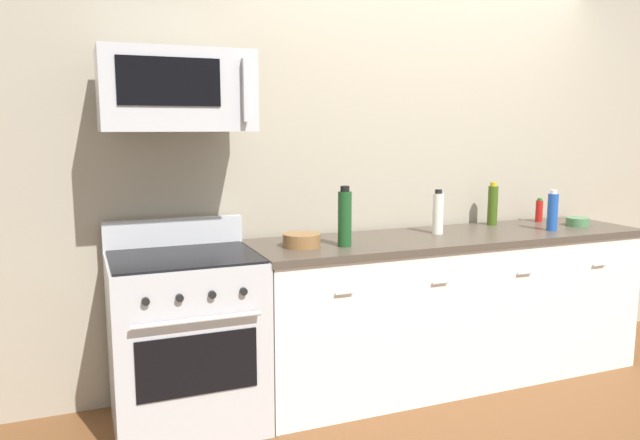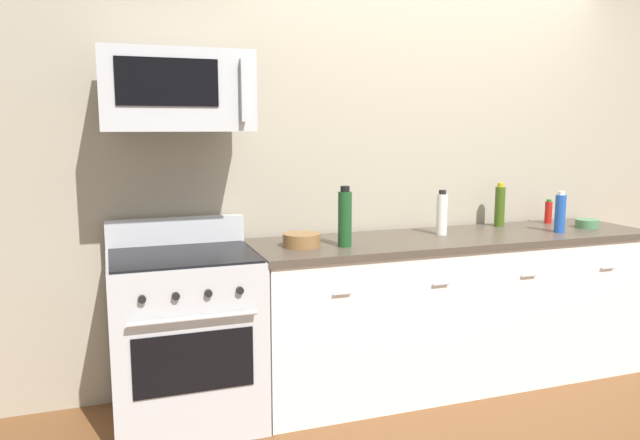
{
  "view_description": "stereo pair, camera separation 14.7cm",
  "coord_description": "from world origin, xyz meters",
  "px_view_note": "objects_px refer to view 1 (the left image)",
  "views": [
    {
      "loc": [
        -2.13,
        -3.1,
        1.57
      ],
      "look_at": [
        -0.9,
        -0.05,
        1.07
      ],
      "focal_mm": 34.08,
      "sensor_mm": 36.0,
      "label": 1
    },
    {
      "loc": [
        -1.99,
        -3.15,
        1.57
      ],
      "look_at": [
        -0.9,
        -0.05,
        1.07
      ],
      "focal_mm": 34.08,
      "sensor_mm": 36.0,
      "label": 2
    }
  ],
  "objects_px": {
    "bottle_wine_green": "(345,218)",
    "bottle_hot_sauce_red": "(539,210)",
    "bottle_olive_oil": "(493,205)",
    "range_oven": "(186,339)",
    "bottle_soda_blue": "(553,211)",
    "bowl_wooden_salad": "(302,240)",
    "bowl_green_glaze": "(578,221)",
    "bottle_vinegar_white": "(438,213)",
    "microwave": "(176,91)"
  },
  "relations": [
    {
      "from": "bottle_soda_blue",
      "to": "microwave",
      "type": "bearing_deg",
      "value": 175.92
    },
    {
      "from": "microwave",
      "to": "bottle_olive_oil",
      "type": "relative_size",
      "value": 2.58
    },
    {
      "from": "bottle_hot_sauce_red",
      "to": "range_oven",
      "type": "bearing_deg",
      "value": -175.25
    },
    {
      "from": "bowl_wooden_salad",
      "to": "bottle_soda_blue",
      "type": "bearing_deg",
      "value": -3.56
    },
    {
      "from": "bowl_wooden_salad",
      "to": "bowl_green_glaze",
      "type": "bearing_deg",
      "value": -0.57
    },
    {
      "from": "microwave",
      "to": "bottle_wine_green",
      "type": "distance_m",
      "value": 1.11
    },
    {
      "from": "bottle_olive_oil",
      "to": "bottle_hot_sauce_red",
      "type": "bearing_deg",
      "value": 0.28
    },
    {
      "from": "bottle_wine_green",
      "to": "bottle_hot_sauce_red",
      "type": "xyz_separation_m",
      "value": [
        1.62,
        0.3,
        -0.08
      ]
    },
    {
      "from": "bottle_hot_sauce_red",
      "to": "bowl_wooden_salad",
      "type": "height_order",
      "value": "bottle_hot_sauce_red"
    },
    {
      "from": "bottle_wine_green",
      "to": "bottle_olive_oil",
      "type": "relative_size",
      "value": 1.16
    },
    {
      "from": "range_oven",
      "to": "bottle_soda_blue",
      "type": "height_order",
      "value": "bottle_soda_blue"
    },
    {
      "from": "range_oven",
      "to": "microwave",
      "type": "height_order",
      "value": "microwave"
    },
    {
      "from": "microwave",
      "to": "bottle_hot_sauce_red",
      "type": "xyz_separation_m",
      "value": [
        2.49,
        0.16,
        -0.75
      ]
    },
    {
      "from": "bottle_wine_green",
      "to": "bottle_soda_blue",
      "type": "relative_size",
      "value": 1.29
    },
    {
      "from": "bottle_olive_oil",
      "to": "bowl_wooden_salad",
      "type": "xyz_separation_m",
      "value": [
        -1.45,
        -0.22,
        -0.1
      ]
    },
    {
      "from": "microwave",
      "to": "bottle_olive_oil",
      "type": "xyz_separation_m",
      "value": [
        2.09,
        0.16,
        -0.69
      ]
    },
    {
      "from": "microwave",
      "to": "bowl_green_glaze",
      "type": "xyz_separation_m",
      "value": [
        2.6,
        -0.08,
        -0.8
      ]
    },
    {
      "from": "range_oven",
      "to": "bottle_soda_blue",
      "type": "xyz_separation_m",
      "value": [
        2.3,
        -0.12,
        0.57
      ]
    },
    {
      "from": "microwave",
      "to": "bottle_vinegar_white",
      "type": "xyz_separation_m",
      "value": [
        1.56,
        0.01,
        -0.7
      ]
    },
    {
      "from": "bottle_vinegar_white",
      "to": "range_oven",
      "type": "bearing_deg",
      "value": -178.08
    },
    {
      "from": "bottle_soda_blue",
      "to": "bottle_olive_oil",
      "type": "xyz_separation_m",
      "value": [
        -0.21,
        0.32,
        0.01
      ]
    },
    {
      "from": "microwave",
      "to": "bottle_wine_green",
      "type": "height_order",
      "value": "microwave"
    },
    {
      "from": "microwave",
      "to": "bottle_soda_blue",
      "type": "relative_size",
      "value": 2.88
    },
    {
      "from": "microwave",
      "to": "bottle_olive_oil",
      "type": "bearing_deg",
      "value": 4.38
    },
    {
      "from": "bottle_olive_oil",
      "to": "range_oven",
      "type": "bearing_deg",
      "value": -174.4
    },
    {
      "from": "bottle_wine_green",
      "to": "bowl_green_glaze",
      "type": "height_order",
      "value": "bottle_wine_green"
    },
    {
      "from": "bottle_vinegar_white",
      "to": "bowl_green_glaze",
      "type": "xyz_separation_m",
      "value": [
        1.04,
        -0.09,
        -0.1
      ]
    },
    {
      "from": "microwave",
      "to": "bowl_green_glaze",
      "type": "bearing_deg",
      "value": -1.77
    },
    {
      "from": "bottle_wine_green",
      "to": "bottle_soda_blue",
      "type": "bearing_deg",
      "value": -1.05
    },
    {
      "from": "range_oven",
      "to": "microwave",
      "type": "xyz_separation_m",
      "value": [
        0.0,
        0.04,
        1.28
      ]
    },
    {
      "from": "bowl_wooden_salad",
      "to": "bowl_green_glaze",
      "type": "height_order",
      "value": "bowl_wooden_salad"
    },
    {
      "from": "bottle_hot_sauce_red",
      "to": "bowl_wooden_salad",
      "type": "bearing_deg",
      "value": -173.1
    },
    {
      "from": "microwave",
      "to": "bowl_wooden_salad",
      "type": "distance_m",
      "value": 1.02
    },
    {
      "from": "microwave",
      "to": "bottle_hot_sauce_red",
      "type": "height_order",
      "value": "microwave"
    },
    {
      "from": "bottle_vinegar_white",
      "to": "microwave",
      "type": "bearing_deg",
      "value": -179.72
    },
    {
      "from": "bottle_olive_oil",
      "to": "bowl_wooden_salad",
      "type": "distance_m",
      "value": 1.47
    },
    {
      "from": "bottle_wine_green",
      "to": "bottle_hot_sauce_red",
      "type": "distance_m",
      "value": 1.65
    },
    {
      "from": "range_oven",
      "to": "bottle_wine_green",
      "type": "bearing_deg",
      "value": -6.12
    },
    {
      "from": "range_oven",
      "to": "bowl_green_glaze",
      "type": "height_order",
      "value": "range_oven"
    },
    {
      "from": "bowl_wooden_salad",
      "to": "bottle_hot_sauce_red",
      "type": "bearing_deg",
      "value": 6.9
    },
    {
      "from": "microwave",
      "to": "bowl_wooden_salad",
      "type": "height_order",
      "value": "microwave"
    },
    {
      "from": "bottle_vinegar_white",
      "to": "bowl_wooden_salad",
      "type": "distance_m",
      "value": 0.93
    },
    {
      "from": "bottle_soda_blue",
      "to": "bowl_green_glaze",
      "type": "height_order",
      "value": "bottle_soda_blue"
    },
    {
      "from": "range_oven",
      "to": "bottle_soda_blue",
      "type": "bearing_deg",
      "value": -2.97
    },
    {
      "from": "bottle_wine_green",
      "to": "bowl_green_glaze",
      "type": "relative_size",
      "value": 2.24
    },
    {
      "from": "microwave",
      "to": "bowl_wooden_salad",
      "type": "xyz_separation_m",
      "value": [
        0.64,
        -0.06,
        -0.79
      ]
    },
    {
      "from": "bottle_olive_oil",
      "to": "bottle_hot_sauce_red",
      "type": "distance_m",
      "value": 0.4
    },
    {
      "from": "bottle_vinegar_white",
      "to": "bottle_hot_sauce_red",
      "type": "bearing_deg",
      "value": 9.48
    },
    {
      "from": "range_oven",
      "to": "bottle_vinegar_white",
      "type": "xyz_separation_m",
      "value": [
        1.56,
        0.05,
        0.58
      ]
    },
    {
      "from": "bottle_soda_blue",
      "to": "range_oven",
      "type": "bearing_deg",
      "value": 177.03
    }
  ]
}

